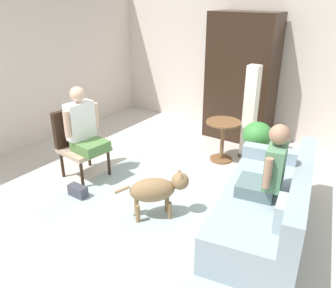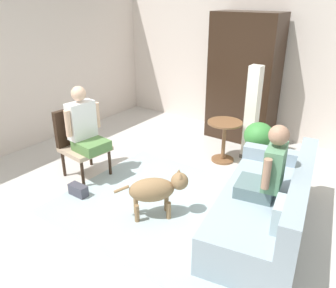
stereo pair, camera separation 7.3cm
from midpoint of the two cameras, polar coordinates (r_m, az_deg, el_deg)
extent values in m
plane|color=beige|center=(4.50, -1.02, -9.32)|extent=(6.98, 6.98, 0.00)
cube|color=silver|center=(6.46, 14.52, 13.13)|extent=(6.42, 0.12, 2.69)
cube|color=silver|center=(6.27, -22.55, 11.79)|extent=(0.12, 6.31, 2.69)
cube|color=#9EB2B7|center=(4.39, -0.51, -10.16)|extent=(2.59, 2.17, 0.01)
cube|color=#8EA0AD|center=(4.04, 14.76, -10.70)|extent=(1.23, 2.11, 0.44)
cube|color=#8EA0AD|center=(3.82, 20.57, -6.66)|extent=(0.54, 1.98, 0.36)
cube|color=#8EA0AD|center=(4.68, 17.16, -1.75)|extent=(0.90, 0.34, 0.17)
cube|color=#9EB2B7|center=(3.42, 17.52, -10.82)|extent=(0.16, 0.33, 0.28)
cylinder|color=black|center=(5.07, -10.15, -3.07)|extent=(0.04, 0.04, 0.39)
cylinder|color=black|center=(4.83, -14.43, -4.93)|extent=(0.04, 0.04, 0.39)
cylinder|color=black|center=(5.41, -13.29, -1.59)|extent=(0.04, 0.04, 0.39)
cylinder|color=black|center=(5.18, -17.43, -3.25)|extent=(0.04, 0.04, 0.39)
cube|color=tan|center=(5.02, -14.08, -0.88)|extent=(0.62, 0.63, 0.06)
cube|color=black|center=(5.10, -16.00, 2.84)|extent=(0.14, 0.58, 0.52)
cube|color=slate|center=(3.90, 13.78, -6.93)|extent=(0.46, 0.46, 0.14)
cube|color=#598C66|center=(3.75, 16.73, -3.46)|extent=(0.25, 0.42, 0.46)
sphere|color=#A57A60|center=(3.60, 17.38, 1.53)|extent=(0.21, 0.21, 0.21)
cylinder|color=#A57A60|center=(3.53, 15.56, -4.63)|extent=(0.08, 0.08, 0.32)
cylinder|color=#A57A60|center=(3.95, 16.72, -1.63)|extent=(0.08, 0.08, 0.32)
cube|color=#517B41|center=(4.86, -13.08, -0.32)|extent=(0.46, 0.43, 0.14)
cube|color=white|center=(4.88, -14.71, 3.73)|extent=(0.22, 0.41, 0.51)
sphere|color=#DDB293|center=(4.77, -15.17, 7.97)|extent=(0.20, 0.20, 0.20)
cylinder|color=#DDB293|center=(4.97, -12.27, 4.65)|extent=(0.08, 0.08, 0.36)
cylinder|color=#DDB293|center=(4.72, -16.76, 3.14)|extent=(0.08, 0.08, 0.36)
cylinder|color=brown|center=(5.33, 8.76, 3.57)|extent=(0.53, 0.53, 0.02)
cylinder|color=brown|center=(5.45, 8.55, 0.36)|extent=(0.06, 0.06, 0.63)
cylinder|color=brown|center=(5.57, 8.36, -2.46)|extent=(0.35, 0.35, 0.03)
ellipsoid|color=olive|center=(4.03, -3.12, -7.58)|extent=(0.57, 0.57, 0.28)
sphere|color=olive|center=(4.03, 1.50, -6.13)|extent=(0.21, 0.21, 0.21)
cone|color=olive|center=(4.03, 1.37, -4.50)|extent=(0.06, 0.06, 0.06)
cone|color=olive|center=(3.94, 1.66, -5.20)|extent=(0.06, 0.06, 0.06)
cylinder|color=olive|center=(3.99, -8.09, -7.47)|extent=(0.15, 0.15, 0.10)
cylinder|color=olive|center=(4.26, -0.67, -9.65)|extent=(0.06, 0.06, 0.22)
cylinder|color=olive|center=(4.12, -0.28, -10.93)|extent=(0.06, 0.06, 0.22)
cylinder|color=olive|center=(4.22, -5.73, -10.09)|extent=(0.06, 0.06, 0.22)
cylinder|color=olive|center=(4.08, -5.52, -11.40)|extent=(0.06, 0.06, 0.22)
cylinder|color=beige|center=(5.30, 13.65, -3.30)|extent=(0.27, 0.27, 0.21)
cylinder|color=brown|center=(5.21, 13.86, -1.31)|extent=(0.03, 0.03, 0.20)
ellipsoid|color=#3A853A|center=(5.11, 14.16, 1.44)|extent=(0.43, 0.43, 0.38)
cube|color=#4C4742|center=(5.76, 12.37, -1.71)|extent=(0.20, 0.20, 0.06)
cube|color=white|center=(5.49, 13.04, 5.27)|extent=(0.18, 0.18, 1.42)
cube|color=black|center=(6.19, 11.63, 10.53)|extent=(1.14, 0.56, 2.17)
cube|color=#3F3F4C|center=(4.71, -15.08, -7.51)|extent=(0.26, 0.12, 0.15)
camera|label=1|loc=(0.04, -90.50, -0.22)|focal=36.96mm
camera|label=2|loc=(0.04, 89.50, 0.22)|focal=36.96mm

